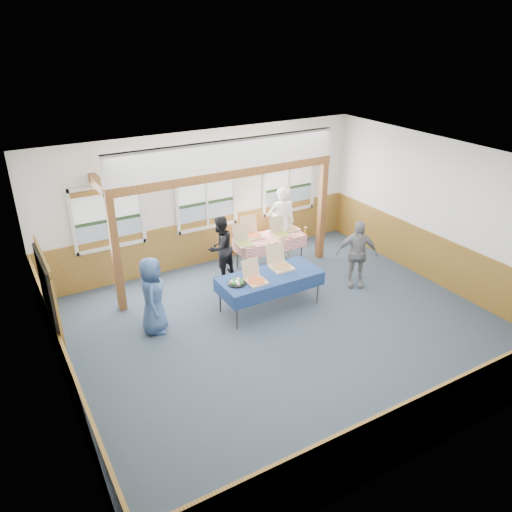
{
  "coord_description": "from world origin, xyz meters",
  "views": [
    {
      "loc": [
        -4.54,
        -6.71,
        5.39
      ],
      "look_at": [
        -0.08,
        1.0,
        1.16
      ],
      "focal_mm": 35.0,
      "sensor_mm": 36.0,
      "label": 1
    }
  ],
  "objects_px": {
    "table_left": "(270,277)",
    "man_blue": "(153,296)",
    "table_right": "(270,239)",
    "woman_white": "(282,223)",
    "woman_black": "(220,247)",
    "person_grey": "(357,254)"
  },
  "relations": [
    {
      "from": "table_left",
      "to": "man_blue",
      "type": "height_order",
      "value": "man_blue"
    },
    {
      "from": "table_right",
      "to": "table_left",
      "type": "bearing_deg",
      "value": -125.0
    },
    {
      "from": "woman_white",
      "to": "man_blue",
      "type": "xyz_separation_m",
      "value": [
        -3.81,
        -1.52,
        -0.16
      ]
    },
    {
      "from": "table_right",
      "to": "woman_black",
      "type": "bearing_deg",
      "value": 173.11
    },
    {
      "from": "woman_white",
      "to": "person_grey",
      "type": "relative_size",
      "value": 1.2
    },
    {
      "from": "table_right",
      "to": "person_grey",
      "type": "bearing_deg",
      "value": -61.53
    },
    {
      "from": "table_left",
      "to": "woman_black",
      "type": "relative_size",
      "value": 1.49
    },
    {
      "from": "woman_black",
      "to": "man_blue",
      "type": "relative_size",
      "value": 0.97
    },
    {
      "from": "table_left",
      "to": "woman_white",
      "type": "distance_m",
      "value": 2.42
    },
    {
      "from": "woman_white",
      "to": "table_right",
      "type": "bearing_deg",
      "value": 39.62
    },
    {
      "from": "person_grey",
      "to": "table_right",
      "type": "bearing_deg",
      "value": 153.84
    },
    {
      "from": "man_blue",
      "to": "person_grey",
      "type": "xyz_separation_m",
      "value": [
        4.47,
        -0.5,
        0.01
      ]
    },
    {
      "from": "table_left",
      "to": "woman_black",
      "type": "xyz_separation_m",
      "value": [
        -0.25,
        1.75,
        0.03
      ]
    },
    {
      "from": "woman_white",
      "to": "woman_black",
      "type": "bearing_deg",
      "value": 19.41
    },
    {
      "from": "table_left",
      "to": "person_grey",
      "type": "distance_m",
      "value": 2.15
    },
    {
      "from": "man_blue",
      "to": "person_grey",
      "type": "height_order",
      "value": "person_grey"
    },
    {
      "from": "table_right",
      "to": "man_blue",
      "type": "distance_m",
      "value": 3.59
    },
    {
      "from": "woman_black",
      "to": "person_grey",
      "type": "distance_m",
      "value": 3.04
    },
    {
      "from": "woman_black",
      "to": "table_left",
      "type": "bearing_deg",
      "value": 75.4
    },
    {
      "from": "table_left",
      "to": "table_right",
      "type": "distance_m",
      "value": 1.96
    },
    {
      "from": "table_left",
      "to": "person_grey",
      "type": "bearing_deg",
      "value": -12.5
    },
    {
      "from": "woman_white",
      "to": "person_grey",
      "type": "distance_m",
      "value": 2.12
    }
  ]
}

